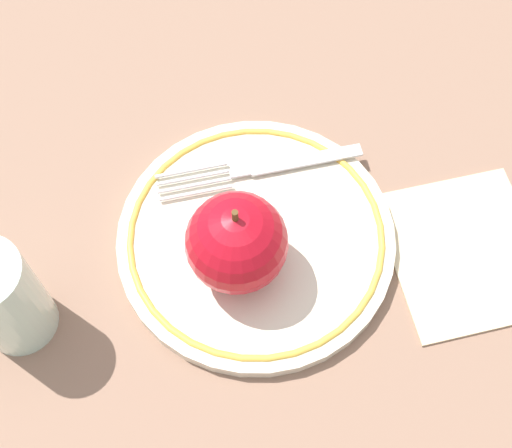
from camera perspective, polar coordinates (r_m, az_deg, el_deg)
name	(u,v)px	position (r m, az deg, el deg)	size (l,w,h in m)	color
ground_plane	(240,259)	(0.62, -1.30, -2.79)	(2.00, 2.00, 0.00)	#896754
plate	(256,238)	(0.62, 0.00, -1.16)	(0.24, 0.24, 0.02)	beige
apple_red_whole	(239,243)	(0.56, -1.40, -1.52)	(0.08, 0.08, 0.09)	#B70E1D
fork	(266,168)	(0.64, 0.83, 4.54)	(0.08, 0.19, 0.00)	silver
drinking_glass	(3,299)	(0.58, -19.60, -5.65)	(0.06, 0.06, 0.11)	silver
napkin_folded	(465,251)	(0.65, 16.41, -2.11)	(0.14, 0.13, 0.01)	beige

